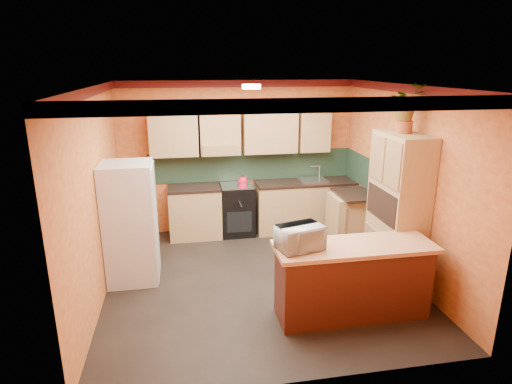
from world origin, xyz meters
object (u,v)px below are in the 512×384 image
(fridge, at_px, (130,223))
(breakfast_bar, at_px, (352,282))
(microwave, at_px, (300,237))
(stove, at_px, (237,209))
(pantry, at_px, (397,210))
(base_cabinets_back, at_px, (271,208))

(fridge, relative_size, breakfast_bar, 0.94)
(fridge, distance_m, microwave, 2.48)
(breakfast_bar, bearing_deg, stove, 109.34)
(pantry, distance_m, microwave, 1.74)
(breakfast_bar, xyz_separation_m, microwave, (-0.67, 0.00, 0.63))
(stove, bearing_deg, breakfast_bar, -70.66)
(fridge, xyz_separation_m, microwave, (2.02, -1.42, 0.22))
(fridge, distance_m, breakfast_bar, 3.07)
(breakfast_bar, bearing_deg, fridge, 152.24)
(base_cabinets_back, relative_size, pantry, 1.74)
(stove, relative_size, fridge, 0.54)
(fridge, bearing_deg, microwave, -35.04)
(stove, bearing_deg, pantry, -48.28)
(stove, distance_m, microwave, 2.96)
(pantry, xyz_separation_m, breakfast_bar, (-0.91, -0.73, -0.61))
(fridge, bearing_deg, pantry, -10.85)
(stove, bearing_deg, base_cabinets_back, 0.00)
(microwave, bearing_deg, fridge, 129.07)
(pantry, bearing_deg, microwave, -155.24)
(base_cabinets_back, relative_size, fridge, 2.15)
(fridge, bearing_deg, breakfast_bar, -27.76)
(base_cabinets_back, xyz_separation_m, breakfast_bar, (0.38, -2.88, 0.00))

